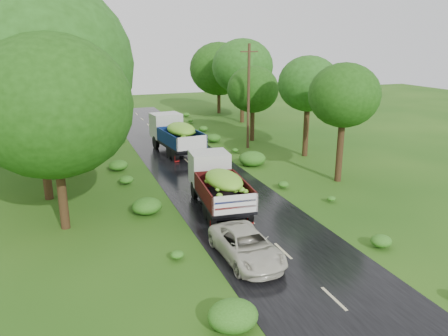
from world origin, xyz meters
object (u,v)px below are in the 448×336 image
car (247,246)px  utility_pole (248,96)px  truck_near (217,181)px  truck_far (175,132)px

car → utility_pole: 20.64m
truck_near → utility_pole: (7.14, 12.28, 3.02)m
truck_far → car: size_ratio=1.59×
utility_pole → truck_far: bearing=174.8°
car → truck_near: bearing=80.3°
truck_far → utility_pole: utility_pole is taller
truck_far → utility_pole: (6.33, -0.79, 2.88)m
truck_near → car: 6.45m
truck_near → utility_pole: size_ratio=0.75×
truck_far → utility_pole: size_ratio=0.82×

